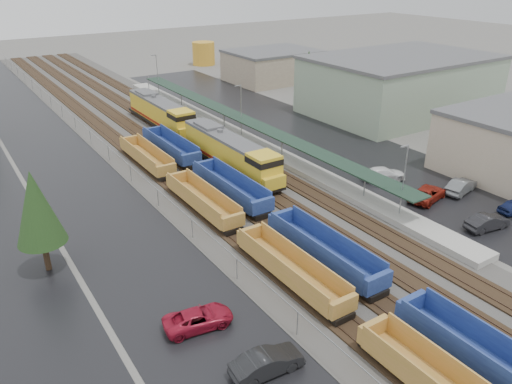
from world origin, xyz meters
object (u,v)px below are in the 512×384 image
locomotive_trail (162,113)px  parked_car_east_e (461,186)px  parked_car_west_c (198,319)px  parked_car_east_b (427,194)px  well_string_blue (324,251)px  locomotive_lead (231,153)px  well_string_yellow (291,270)px  storage_tank (204,53)px  parked_car_east_a (487,222)px  parked_car_east_c (384,174)px  parked_car_west_b (267,363)px

locomotive_trail → parked_car_east_e: locomotive_trail is taller
locomotive_trail → parked_car_west_c: bearing=-110.6°
parked_car_east_b → well_string_blue: bearing=87.2°
locomotive_lead → well_string_yellow: 24.18m
well_string_yellow → parked_car_west_c: 8.83m
parked_car_west_c → storage_tank: bearing=-19.5°
well_string_yellow → parked_car_east_a: 21.39m
locomotive_lead → locomotive_trail: size_ratio=1.00×
well_string_yellow → parked_car_east_e: size_ratio=15.01×
locomotive_lead → well_string_blue: size_ratio=0.27×
well_string_blue → parked_car_east_b: 17.92m
parked_car_east_e → locomotive_trail: bearing=12.3°
parked_car_east_a → parked_car_east_b: parked_car_east_a is taller
well_string_yellow → parked_car_east_c: well_string_yellow is taller
parked_car_west_b → parked_car_east_c: 33.94m
parked_car_west_b → parked_car_east_c: bearing=-54.2°
well_string_blue → parked_car_east_e: size_ratio=15.41×
well_string_blue → locomotive_trail: bearing=84.7°
parked_car_west_c → parked_car_east_e: parked_car_east_e is taller
storage_tank → parked_car_east_b: bearing=-101.3°
locomotive_lead → locomotive_trail: (0.00, 21.00, 0.00)m
locomotive_lead → storage_tank: (30.24, 64.52, 0.36)m
storage_tank → parked_car_east_e: storage_tank is taller
parked_car_west_c → parked_car_east_b: bearing=-72.2°
locomotive_lead → storage_tank: bearing=64.9°
storage_tank → parked_car_east_a: storage_tank is taller
locomotive_lead → locomotive_trail: 21.00m
locomotive_lead → well_string_yellow: locomotive_lead is taller
locomotive_trail → locomotive_lead: bearing=-90.0°
parked_car_east_a → parked_car_east_c: 14.05m
parked_car_west_c → parked_car_east_a: (29.89, -2.57, 0.08)m
locomotive_lead → parked_car_west_c: locomotive_lead is taller
locomotive_trail → parked_car_east_c: (13.75, -33.17, -1.67)m
parked_car_east_c → well_string_yellow: bearing=139.9°
locomotive_trail → parked_car_east_a: 49.01m
parked_car_east_c → parked_car_west_b: bearing=145.3°
locomotive_trail → parked_car_west_b: (-15.20, -50.88, -1.63)m
locomotive_lead → parked_car_east_e: size_ratio=4.09×
parked_car_west_c → parked_car_east_a: 30.00m
locomotive_trail → parked_car_east_c: 35.94m
parked_car_east_a → parked_car_east_c: size_ratio=0.90×
parked_car_west_b → well_string_blue: bearing=-50.9°
well_string_blue → parked_car_east_a: size_ratio=16.26×
well_string_yellow → parked_car_east_e: bearing=7.1°
parked_car_east_c → parked_car_east_e: size_ratio=1.05×
parked_car_west_c → parked_car_east_e: (34.98, 4.11, 0.12)m
locomotive_lead → well_string_blue: bearing=-100.3°
locomotive_lead → parked_car_west_c: 29.03m
well_string_yellow → parked_car_west_b: (-7.20, -7.10, -0.32)m
well_string_blue → parked_car_west_c: size_ratio=15.21×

